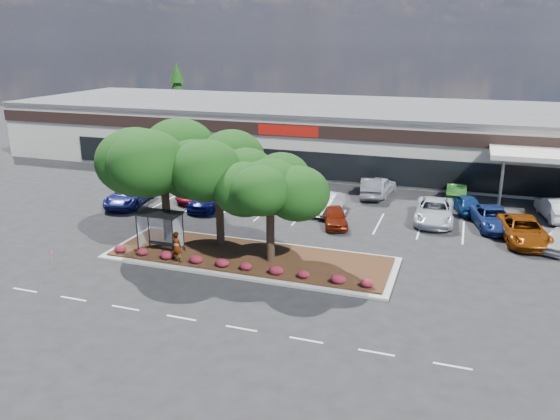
% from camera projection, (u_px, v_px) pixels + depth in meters
% --- Properties ---
extents(ground, '(160.00, 160.00, 0.00)m').
position_uv_depth(ground, '(256.00, 291.00, 29.69)').
color(ground, black).
rests_on(ground, ground).
extents(retail_store, '(80.40, 25.20, 6.25)m').
position_uv_depth(retail_store, '(369.00, 134.00, 59.33)').
color(retail_store, silver).
rests_on(retail_store, ground).
extents(landscape_island, '(18.00, 6.00, 0.26)m').
position_uv_depth(landscape_island, '(250.00, 258.00, 33.88)').
color(landscape_island, '#A9A8A3').
rests_on(landscape_island, ground).
extents(lane_markings, '(33.12, 20.06, 0.01)m').
position_uv_depth(lane_markings, '(307.00, 230.00, 39.14)').
color(lane_markings, silver).
rests_on(lane_markings, ground).
extents(shrub_row, '(17.00, 0.80, 0.50)m').
position_uv_depth(shrub_row, '(236.00, 265.00, 31.87)').
color(shrub_row, maroon).
rests_on(shrub_row, landscape_island).
extents(bus_shelter, '(2.75, 1.55, 2.59)m').
position_uv_depth(bus_shelter, '(161.00, 220.00, 33.97)').
color(bus_shelter, black).
rests_on(bus_shelter, landscape_island).
extents(island_tree_west, '(7.20, 7.20, 7.89)m').
position_uv_depth(island_tree_west, '(165.00, 184.00, 34.96)').
color(island_tree_west, '#13370F').
rests_on(island_tree_west, landscape_island).
extents(island_tree_mid, '(6.60, 6.60, 7.32)m').
position_uv_depth(island_tree_mid, '(219.00, 190.00, 34.59)').
color(island_tree_mid, '#13370F').
rests_on(island_tree_mid, landscape_island).
extents(island_tree_east, '(5.80, 5.80, 6.50)m').
position_uv_depth(island_tree_east, '(270.00, 209.00, 32.13)').
color(island_tree_east, '#13370F').
rests_on(island_tree_east, landscape_island).
extents(conifer_north_west, '(4.40, 4.40, 10.00)m').
position_uv_depth(conifer_north_west, '(178.00, 97.00, 78.96)').
color(conifer_north_west, '#13370F').
rests_on(conifer_north_west, ground).
extents(person_waiting, '(0.76, 0.55, 1.92)m').
position_uv_depth(person_waiting, '(177.00, 247.00, 32.63)').
color(person_waiting, '#594C47').
rests_on(person_waiting, landscape_island).
extents(survey_stake, '(0.08, 0.14, 1.08)m').
position_uv_depth(survey_stake, '(52.00, 257.00, 32.48)').
color(survey_stake, '#A47C55').
rests_on(survey_stake, ground).
extents(car_0, '(3.70, 6.16, 1.60)m').
position_uv_depth(car_0, '(129.00, 195.00, 44.86)').
color(car_0, navy).
rests_on(car_0, ground).
extents(car_1, '(3.99, 5.35, 1.35)m').
position_uv_depth(car_1, '(202.00, 193.00, 45.91)').
color(car_1, maroon).
rests_on(car_1, ground).
extents(car_2, '(2.18, 5.33, 1.54)m').
position_uv_depth(car_2, '(210.00, 198.00, 44.14)').
color(car_2, '#0C0F52').
rests_on(car_2, ground).
extents(car_3, '(2.18, 4.73, 1.50)m').
position_uv_depth(car_3, '(326.00, 203.00, 42.90)').
color(car_3, silver).
rests_on(car_3, ground).
extents(car_4, '(2.82, 4.33, 1.37)m').
position_uv_depth(car_4, '(335.00, 217.00, 39.83)').
color(car_4, '#641707').
rests_on(car_4, ground).
extents(car_5, '(2.96, 6.06, 1.66)m').
position_uv_depth(car_5, '(434.00, 211.00, 40.66)').
color(car_5, silver).
rests_on(car_5, ground).
extents(car_6, '(3.79, 5.90, 1.51)m').
position_uv_depth(car_6, '(493.00, 218.00, 39.31)').
color(car_6, navy).
rests_on(car_6, ground).
extents(car_7, '(3.71, 6.25, 1.63)m').
position_uv_depth(car_7, '(523.00, 230.00, 36.65)').
color(car_7, '#813707').
rests_on(car_7, ground).
extents(car_8, '(3.14, 4.41, 1.39)m').
position_uv_depth(car_8, '(559.00, 240.00, 35.24)').
color(car_8, silver).
rests_on(car_8, ground).
extents(car_9, '(2.22, 5.08, 1.45)m').
position_uv_depth(car_9, '(210.00, 180.00, 50.16)').
color(car_9, '#4E4E55').
rests_on(car_9, ground).
extents(car_10, '(1.87, 4.17, 1.33)m').
position_uv_depth(car_10, '(249.00, 178.00, 50.99)').
color(car_10, maroon).
rests_on(car_10, ground).
extents(car_11, '(4.82, 6.40, 1.62)m').
position_uv_depth(car_11, '(287.00, 179.00, 50.02)').
color(car_11, silver).
rests_on(car_11, ground).
extents(car_12, '(2.59, 5.07, 1.65)m').
position_uv_depth(car_12, '(380.00, 186.00, 47.57)').
color(car_12, silver).
rests_on(car_12, ground).
extents(car_13, '(2.52, 5.26, 1.66)m').
position_uv_depth(car_13, '(371.00, 187.00, 47.22)').
color(car_13, '#4E4F55').
rests_on(car_13, ground).
extents(car_14, '(2.77, 4.57, 1.45)m').
position_uv_depth(car_14, '(466.00, 203.00, 42.93)').
color(car_14, navy).
rests_on(car_14, ground).
extents(car_15, '(1.69, 4.61, 1.51)m').
position_uv_depth(car_15, '(456.00, 192.00, 46.08)').
color(car_15, '#1A4B16').
rests_on(car_15, ground).
extents(car_17, '(2.67, 5.33, 1.68)m').
position_uv_depth(car_17, '(556.00, 208.00, 41.26)').
color(car_17, silver).
rests_on(car_17, ground).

